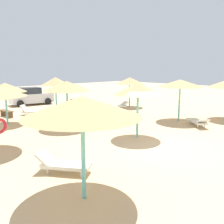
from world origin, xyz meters
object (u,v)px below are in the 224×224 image
(parasol_0, at_px, (55,81))
(parasol_2, at_px, (180,83))
(parasol_3, at_px, (5,88))
(bench_0, at_px, (77,101))
(parasol_4, at_px, (130,81))
(lounger_4, at_px, (118,106))
(lounger_3, at_px, (42,116))
(lounger_2, at_px, (198,121))
(parasol_8, at_px, (67,86))
(parked_car, at_px, (31,96))
(parasol_9, at_px, (138,89))
(lounger_1, at_px, (62,164))
(lounger_0, at_px, (32,111))
(bench_1, at_px, (6,112))
(parasol_1, at_px, (82,107))

(parasol_0, bearing_deg, parasol_2, -60.32)
(parasol_3, relative_size, bench_0, 1.73)
(parasol_4, relative_size, lounger_4, 1.37)
(parasol_2, distance_m, lounger_3, 9.74)
(parasol_4, distance_m, lounger_2, 8.76)
(parasol_4, xyz_separation_m, parasol_8, (-8.65, -2.45, 0.10))
(parasol_4, distance_m, parked_car, 9.91)
(bench_0, bearing_deg, parasol_8, -130.23)
(parasol_3, bearing_deg, parasol_0, 9.34)
(lounger_3, relative_size, lounger_4, 1.00)
(parasol_0, xyz_separation_m, parasol_8, (-1.82, -4.12, -0.05))
(parasol_9, distance_m, lounger_2, 5.30)
(parasol_4, height_order, lounger_1, parasol_4)
(parasol_9, bearing_deg, lounger_4, 49.78)
(parasol_3, xyz_separation_m, lounger_4, (9.33, -1.06, -2.07))
(lounger_1, height_order, lounger_4, lounger_1)
(lounger_1, bearing_deg, bench_0, 51.23)
(lounger_2, xyz_separation_m, bench_0, (0.41, 13.02, 0.04))
(parasol_8, height_order, lounger_2, parasol_8)
(parasol_9, xyz_separation_m, lounger_4, (5.81, 6.88, -2.24))
(parasol_8, xyz_separation_m, parked_car, (2.85, 10.32, -1.71))
(parasol_0, relative_size, parasol_2, 0.95)
(parasol_0, xyz_separation_m, parasol_3, (-4.14, -0.68, -0.19))
(parasol_9, xyz_separation_m, lounger_0, (-0.92, 9.64, -2.23))
(lounger_4, xyz_separation_m, parked_car, (-4.16, 7.95, 0.51))
(parasol_8, relative_size, lounger_0, 1.56)
(lounger_0, bearing_deg, lounger_4, -22.30)
(parasol_3, distance_m, lounger_3, 3.01)
(parasol_9, height_order, lounger_1, parasol_9)
(parasol_0, bearing_deg, parasol_9, -94.11)
(lounger_1, bearing_deg, parasol_2, 7.81)
(lounger_1, xyz_separation_m, lounger_2, (9.88, -0.21, -0.01))
(lounger_2, bearing_deg, parasol_0, 112.71)
(bench_1, bearing_deg, parasol_1, -103.46)
(lounger_0, bearing_deg, parasol_8, -93.12)
(parasol_1, relative_size, parasol_4, 1.15)
(bench_1, bearing_deg, parasol_8, -76.92)
(lounger_3, bearing_deg, lounger_4, -3.44)
(parasol_0, distance_m, parasol_1, 12.99)
(parasol_1, bearing_deg, parasol_8, 57.98)
(parasol_4, xyz_separation_m, lounger_0, (-8.37, 2.69, -2.11))
(lounger_1, height_order, lounger_3, lounger_1)
(parasol_3, xyz_separation_m, parasol_8, (2.31, -3.44, 0.15))
(lounger_3, relative_size, bench_0, 1.30)
(lounger_1, height_order, bench_0, lounger_1)
(bench_0, bearing_deg, parasol_0, -143.39)
(parasol_8, distance_m, lounger_1, 7.05)
(lounger_2, bearing_deg, parasol_8, 136.50)
(parked_car, bearing_deg, lounger_4, -62.35)
(parasol_4, xyz_separation_m, lounger_1, (-12.65, -7.82, -2.12))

